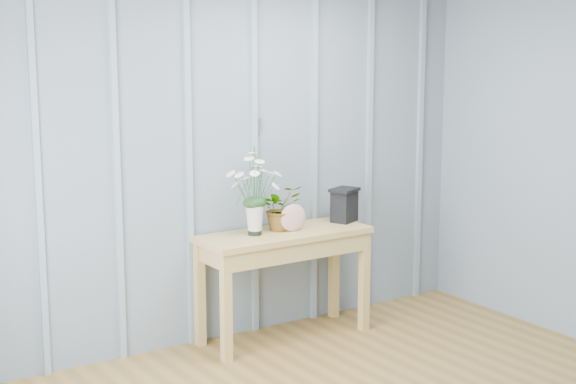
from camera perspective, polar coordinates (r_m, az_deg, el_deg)
room_shell at (r=4.74m, az=3.48°, el=9.14°), size 4.00×4.50×2.50m
sideboard at (r=6.00m, az=-0.26°, el=-3.64°), size 1.20×0.45×0.75m
daisy_vase at (r=5.81m, az=-2.18°, el=0.62°), size 0.40×0.30×0.57m
spider_plant at (r=5.99m, az=-0.50°, el=-1.01°), size 0.28×0.25×0.31m
felt_disc_vessel at (r=5.96m, az=0.33°, el=-1.67°), size 0.19×0.08×0.19m
carved_box at (r=6.26m, az=3.66°, el=-0.82°), size 0.24×0.22×0.24m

